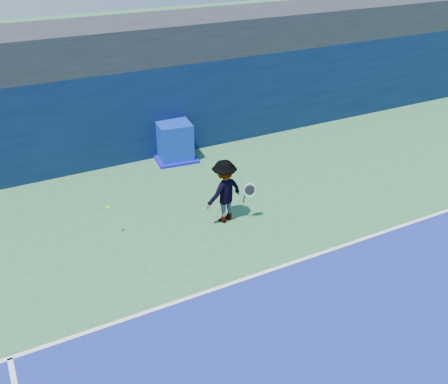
{
  "coord_description": "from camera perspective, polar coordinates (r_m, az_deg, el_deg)",
  "views": [
    {
      "loc": [
        -4.53,
        -4.63,
        7.11
      ],
      "look_at": [
        0.59,
        5.2,
        1.0
      ],
      "focal_mm": 40.0,
      "sensor_mm": 36.0,
      "label": 1
    }
  ],
  "objects": [
    {
      "name": "ground",
      "position": [
        9.62,
        11.96,
        -19.66
      ],
      "size": [
        80.0,
        80.0,
        0.0
      ],
      "primitive_type": "plane",
      "color": "#326F3F",
      "rests_on": "ground"
    },
    {
      "name": "baseline",
      "position": [
        11.36,
        2.51,
        -9.84
      ],
      "size": [
        24.0,
        0.1,
        0.01
      ],
      "primitive_type": "cube",
      "color": "white",
      "rests_on": "ground"
    },
    {
      "name": "stadium_band",
      "position": [
        17.11,
        -12.08,
        16.44
      ],
      "size": [
        36.0,
        3.0,
        1.2
      ],
      "primitive_type": "cube",
      "color": "#222227",
      "rests_on": "back_wall_assembly"
    },
    {
      "name": "back_wall_assembly",
      "position": [
        16.76,
        -10.36,
        8.84
      ],
      "size": [
        36.0,
        1.03,
        3.0
      ],
      "color": "#0A1939",
      "rests_on": "ground"
    },
    {
      "name": "equipment_cart",
      "position": [
        16.67,
        -5.7,
        5.68
      ],
      "size": [
        1.48,
        1.48,
        1.28
      ],
      "color": "#0B28A5",
      "rests_on": "ground"
    },
    {
      "name": "tennis_player",
      "position": [
        12.95,
        0.05,
        0.09
      ],
      "size": [
        1.38,
        0.92,
        1.75
      ],
      "color": "white",
      "rests_on": "ground"
    },
    {
      "name": "tennis_ball",
      "position": [
        12.62,
        -13.12,
        -1.68
      ],
      "size": [
        0.08,
        0.08,
        0.08
      ],
      "color": "#D8EB1A",
      "rests_on": "ground"
    }
  ]
}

